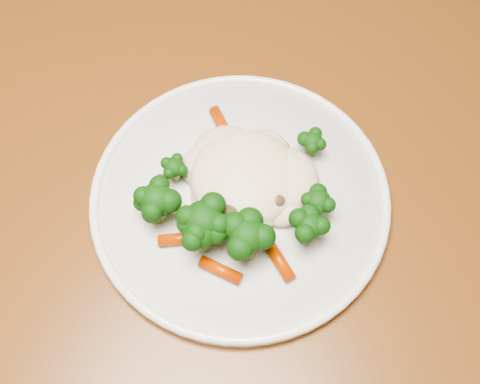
# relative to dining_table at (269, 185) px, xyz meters

# --- Properties ---
(dining_table) EXTENTS (1.36, 1.15, 0.75)m
(dining_table) POSITION_rel_dining_table_xyz_m (0.00, 0.00, 0.00)
(dining_table) COLOR brown
(dining_table) RESTS_ON ground
(plate) EXTENTS (0.30, 0.30, 0.01)m
(plate) POSITION_rel_dining_table_xyz_m (-0.01, -0.08, 0.11)
(plate) COLOR white
(plate) RESTS_ON dining_table
(meal) EXTENTS (0.19, 0.18, 0.05)m
(meal) POSITION_rel_dining_table_xyz_m (-0.01, -0.10, 0.14)
(meal) COLOR beige
(meal) RESTS_ON plate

